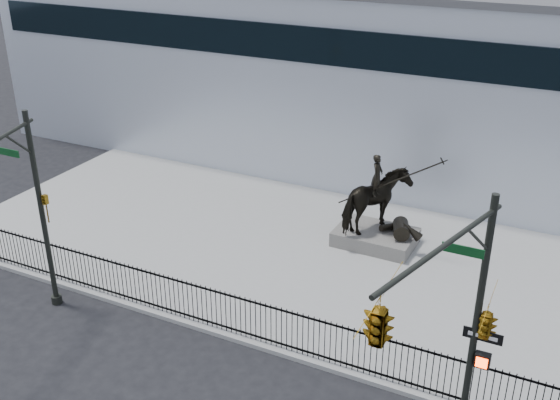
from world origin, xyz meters
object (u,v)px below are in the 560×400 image
at_px(statue_plinth, 375,237).
at_px(traffic_signal_right, 437,322).
at_px(traffic_signal_left, 26,210).
at_px(equestrian_statue, 379,203).

xyz_separation_m(statue_plinth, traffic_signal_right, (4.80, -10.99, 4.41)).
distance_m(statue_plinth, traffic_signal_left, 13.27).
distance_m(equestrian_statue, traffic_signal_right, 12.31).
bearing_deg(traffic_signal_left, equestrian_statue, 48.62).
height_order(statue_plinth, equestrian_statue, equestrian_statue).
xyz_separation_m(statue_plinth, equestrian_statue, (0.06, -0.00, 1.53)).
xyz_separation_m(equestrian_statue, traffic_signal_left, (-8.47, -9.61, 2.06)).
relative_size(equestrian_statue, traffic_signal_right, 0.57).
distance_m(statue_plinth, traffic_signal_right, 12.78).
relative_size(traffic_signal_left, traffic_signal_right, 1.00).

